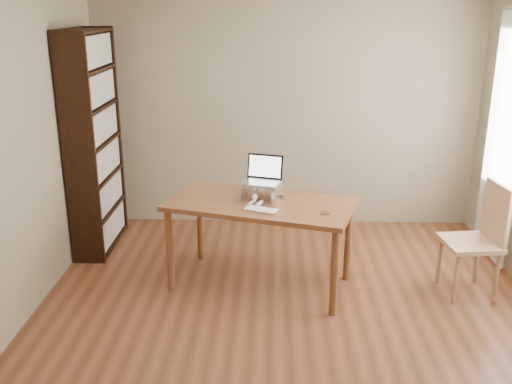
{
  "coord_description": "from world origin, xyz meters",
  "views": [
    {
      "loc": [
        -0.13,
        -3.68,
        2.31
      ],
      "look_at": [
        -0.27,
        0.73,
        0.84
      ],
      "focal_mm": 40.0,
      "sensor_mm": 36.0,
      "label": 1
    }
  ],
  "objects_px": {
    "keyboard": "(261,210)",
    "cat": "(263,190)",
    "bookshelf": "(94,142)",
    "laptop": "(261,175)",
    "desk": "(260,212)",
    "chair": "(480,236)"
  },
  "relations": [
    {
      "from": "bookshelf",
      "to": "cat",
      "type": "bearing_deg",
      "value": -22.98
    },
    {
      "from": "desk",
      "to": "keyboard",
      "type": "xyz_separation_m",
      "value": [
        0.01,
        -0.22,
        0.1
      ]
    },
    {
      "from": "chair",
      "to": "laptop",
      "type": "bearing_deg",
      "value": 165.24
    },
    {
      "from": "keyboard",
      "to": "bookshelf",
      "type": "bearing_deg",
      "value": 170.56
    },
    {
      "from": "desk",
      "to": "chair",
      "type": "height_order",
      "value": "chair"
    },
    {
      "from": "bookshelf",
      "to": "chair",
      "type": "bearing_deg",
      "value": -14.98
    },
    {
      "from": "desk",
      "to": "laptop",
      "type": "relative_size",
      "value": 4.68
    },
    {
      "from": "bookshelf",
      "to": "cat",
      "type": "xyz_separation_m",
      "value": [
        1.63,
        -0.69,
        -0.23
      ]
    },
    {
      "from": "laptop",
      "to": "cat",
      "type": "bearing_deg",
      "value": -28.05
    },
    {
      "from": "bookshelf",
      "to": "keyboard",
      "type": "relative_size",
      "value": 6.97
    },
    {
      "from": "desk",
      "to": "laptop",
      "type": "height_order",
      "value": "laptop"
    },
    {
      "from": "bookshelf",
      "to": "chair",
      "type": "xyz_separation_m",
      "value": [
        3.39,
        -0.91,
        -0.54
      ]
    },
    {
      "from": "bookshelf",
      "to": "laptop",
      "type": "relative_size",
      "value": 5.92
    },
    {
      "from": "cat",
      "to": "chair",
      "type": "xyz_separation_m",
      "value": [
        1.77,
        -0.22,
        -0.31
      ]
    },
    {
      "from": "laptop",
      "to": "cat",
      "type": "distance_m",
      "value": 0.12
    },
    {
      "from": "bookshelf",
      "to": "keyboard",
      "type": "distance_m",
      "value": 1.93
    },
    {
      "from": "desk",
      "to": "cat",
      "type": "relative_size",
      "value": 3.39
    },
    {
      "from": "bookshelf",
      "to": "desk",
      "type": "relative_size",
      "value": 1.27
    },
    {
      "from": "cat",
      "to": "chair",
      "type": "bearing_deg",
      "value": 15.57
    },
    {
      "from": "keyboard",
      "to": "cat",
      "type": "bearing_deg",
      "value": 110.32
    },
    {
      "from": "laptop",
      "to": "cat",
      "type": "relative_size",
      "value": 0.73
    },
    {
      "from": "keyboard",
      "to": "cat",
      "type": "relative_size",
      "value": 0.62
    }
  ]
}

